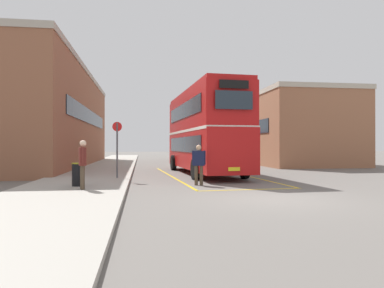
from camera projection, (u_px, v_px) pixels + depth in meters
The scene contains 11 objects.
ground_plane at pixel (198, 169), 25.11m from camera, with size 135.60×135.60×0.00m, color #66605B.
sidewalk_left at pixel (108, 166), 26.57m from camera, with size 4.00×57.60×0.14m, color #A39E93.
brick_building_left at pixel (45, 119), 27.88m from camera, with size 6.95×23.83×7.50m.
depot_building_right at pixel (281, 131), 33.59m from camera, with size 7.38×17.34×6.09m.
double_decker_bus at pixel (204, 130), 20.48m from camera, with size 3.29×10.92×4.75m.
single_deck_bus at pixel (199, 145), 38.33m from camera, with size 3.28×10.02×3.02m.
pedestrian_boarding at pixel (199, 162), 14.60m from camera, with size 0.54×0.34×1.67m.
pedestrian_waiting_near at pixel (82, 161), 12.15m from camera, with size 0.33×0.55×1.68m.
litter_bin at pixel (78, 174), 13.14m from camera, with size 0.47×0.47×0.86m.
bus_stop_sign at pixel (117, 144), 16.47m from camera, with size 0.44×0.08×2.60m.
bay_marking_yellow at pixel (211, 177), 18.53m from camera, with size 5.00×13.06×0.01m.
Camera 1 is at (-3.98, -10.40, 1.65)m, focal length 33.17 mm.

